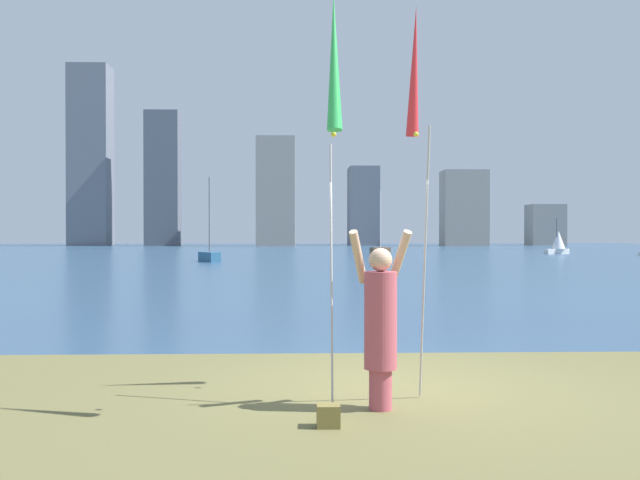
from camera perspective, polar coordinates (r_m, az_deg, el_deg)
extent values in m
cube|color=#2D4C6B|center=(69.86, -0.79, -1.04)|extent=(120.00, 117.69, 0.12)
cube|color=#33301C|center=(11.21, 4.48, -9.42)|extent=(120.00, 0.70, 0.02)
cylinder|color=#B24C59|center=(7.70, 5.02, -12.18)|extent=(0.25, 0.25, 0.44)
cylinder|color=#B24C59|center=(7.57, 5.03, -6.62)|extent=(0.36, 0.36, 1.06)
sphere|color=#D1A889|center=(7.52, 5.03, -1.65)|extent=(0.26, 0.26, 0.26)
cylinder|color=#D1A889|center=(7.64, 3.19, -1.41)|extent=(0.26, 0.41, 0.61)
cylinder|color=#D1A889|center=(7.69, 6.60, -1.40)|extent=(0.26, 0.41, 0.61)
cylinder|color=#B2B2B7|center=(7.71, 0.96, -2.70)|extent=(0.02, 0.47, 2.93)
cone|color=green|center=(7.36, 1.18, 14.66)|extent=(0.16, 0.39, 1.51)
sphere|color=yellow|center=(7.33, 1.13, 8.75)|extent=(0.06, 0.06, 0.06)
cylinder|color=#B2B2B7|center=(7.83, 8.64, -2.11)|extent=(0.02, 0.59, 3.06)
cone|color=red|center=(8.75, 7.79, 13.60)|extent=(0.16, 0.44, 1.57)
sphere|color=yellow|center=(8.46, 7.95, 8.66)|extent=(0.06, 0.06, 0.06)
cube|color=olive|center=(7.04, 0.70, -14.33)|extent=(0.23, 0.20, 0.22)
cube|color=white|center=(67.00, 18.99, -0.90)|extent=(2.52, 1.44, 0.47)
cylinder|color=#47474C|center=(66.98, 18.99, 0.53)|extent=(0.07, 0.07, 2.87)
cone|color=white|center=(67.10, 19.11, 0.02)|extent=(1.61, 1.61, 1.67)
cube|color=#2D6084|center=(46.62, -9.14, -1.39)|extent=(1.73, 2.26, 0.65)
cylinder|color=#47474C|center=(46.61, -9.14, 2.09)|extent=(0.07, 0.07, 5.02)
cube|color=brown|center=(60.44, 5.00, -0.92)|extent=(1.84, 1.34, 0.68)
cylinder|color=silver|center=(60.43, 5.00, 1.73)|extent=(0.06, 0.06, 4.92)
cube|color=slate|center=(112.73, -18.45, 6.62)|extent=(6.04, 4.74, 27.70)
cube|color=#565B66|center=(107.52, -12.86, 4.96)|extent=(5.06, 3.74, 20.33)
cube|color=gray|center=(102.27, -3.67, 4.00)|extent=(5.67, 5.02, 16.03)
cube|color=slate|center=(107.93, 3.59, 2.78)|extent=(4.55, 6.69, 12.14)
cube|color=gray|center=(105.87, 11.82, 2.59)|extent=(6.58, 4.61, 11.30)
cube|color=gray|center=(114.32, 18.13, 1.20)|extent=(5.31, 4.39, 6.42)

